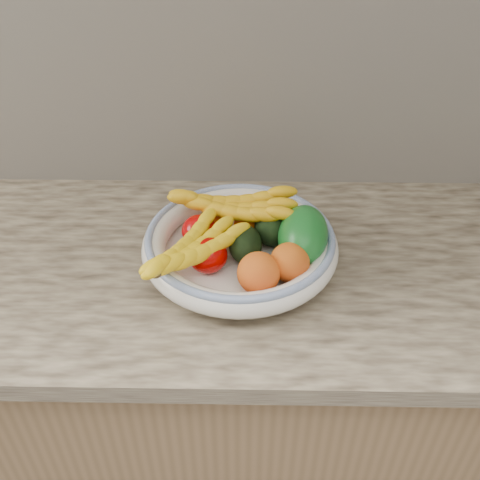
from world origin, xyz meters
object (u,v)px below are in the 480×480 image
(banana_bunch_front, at_px, (191,253))
(banana_bunch_back, at_px, (232,209))
(green_mango, at_px, (303,236))
(fruit_bowl, at_px, (240,245))

(banana_bunch_front, bearing_deg, banana_bunch_back, 7.83)
(green_mango, bearing_deg, fruit_bowl, -176.03)
(fruit_bowl, relative_size, green_mango, 2.61)
(green_mango, relative_size, banana_bunch_back, 0.54)
(banana_bunch_front, bearing_deg, green_mango, -37.58)
(banana_bunch_back, distance_m, banana_bunch_front, 0.15)
(banana_bunch_back, relative_size, banana_bunch_front, 1.07)
(green_mango, bearing_deg, banana_bunch_back, 159.29)
(fruit_bowl, height_order, green_mango, green_mango)
(banana_bunch_back, xyz_separation_m, banana_bunch_front, (-0.07, -0.13, -0.01))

